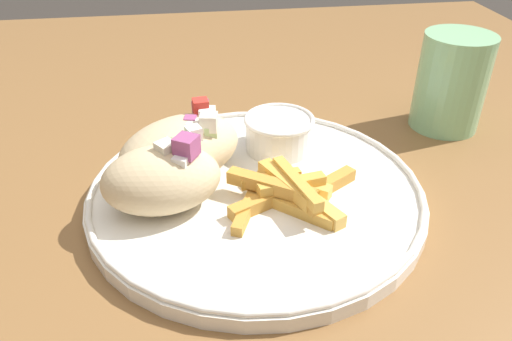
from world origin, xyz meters
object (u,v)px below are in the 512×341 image
Objects in this scene: fries_pile at (289,191)px; water_glass at (450,86)px; pita_sandwich_far at (181,149)px; pita_sandwich_near at (162,178)px; sauce_ramekin at (279,131)px; plate at (256,192)px.

water_glass is at bearing 33.26° from fries_pile.
pita_sandwich_near is at bearing -140.66° from pita_sandwich_far.
pita_sandwich_near is 0.15m from sauce_ramekin.
pita_sandwich_far is at bearing -164.45° from water_glass.
pita_sandwich_near is at bearing -170.34° from plate.
water_glass is (0.25, 0.12, 0.04)m from plate.
plate is 0.08m from pita_sandwich_far.
plate is at bearing 3.32° from pita_sandwich_near.
pita_sandwich_far is 1.98× the size of sauce_ramekin.
plate is 2.15× the size of pita_sandwich_far.
fries_pile is at bearing -11.74° from pita_sandwich_near.
fries_pile is 0.10m from sauce_ramekin.
plate is 0.04m from fries_pile.
fries_pile is at bearing -61.71° from pita_sandwich_far.
sauce_ramekin is (0.03, 0.07, 0.02)m from plate.
pita_sandwich_far reaches higher than sauce_ramekin.
fries_pile is 0.26m from water_glass.
sauce_ramekin is at bearing -9.85° from pita_sandwich_far.
water_glass reaches higher than pita_sandwich_near.
plate is 2.82× the size of water_glass.
pita_sandwich_far is at bearing 63.46° from pita_sandwich_near.
fries_pile is (0.11, -0.01, -0.02)m from pita_sandwich_near.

